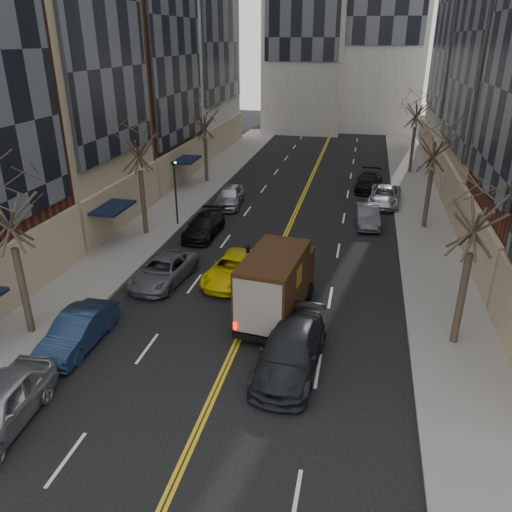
{
  "coord_description": "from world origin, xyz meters",
  "views": [
    {
      "loc": [
        4.52,
        -7.85,
        11.7
      ],
      "look_at": [
        -0.08,
        13.27,
        2.2
      ],
      "focal_mm": 35.0,
      "sensor_mm": 36.0,
      "label": 1
    }
  ],
  "objects_px": {
    "ups_truck": "(277,284)",
    "pedestrian": "(249,259)",
    "observer_sedan": "(290,351)",
    "taxi": "(233,269)"
  },
  "relations": [
    {
      "from": "ups_truck",
      "to": "observer_sedan",
      "type": "relative_size",
      "value": 1.09
    },
    {
      "from": "ups_truck",
      "to": "observer_sedan",
      "type": "height_order",
      "value": "ups_truck"
    },
    {
      "from": "observer_sedan",
      "to": "taxi",
      "type": "height_order",
      "value": "observer_sedan"
    },
    {
      "from": "ups_truck",
      "to": "taxi",
      "type": "bearing_deg",
      "value": 138.84
    },
    {
      "from": "pedestrian",
      "to": "observer_sedan",
      "type": "bearing_deg",
      "value": -147.69
    },
    {
      "from": "observer_sedan",
      "to": "pedestrian",
      "type": "xyz_separation_m",
      "value": [
        -3.47,
        7.95,
        0.03
      ]
    },
    {
      "from": "observer_sedan",
      "to": "taxi",
      "type": "xyz_separation_m",
      "value": [
        -4.06,
        6.92,
        -0.14
      ]
    },
    {
      "from": "ups_truck",
      "to": "pedestrian",
      "type": "distance_m",
      "value": 4.75
    },
    {
      "from": "ups_truck",
      "to": "pedestrian",
      "type": "height_order",
      "value": "ups_truck"
    },
    {
      "from": "ups_truck",
      "to": "taxi",
      "type": "height_order",
      "value": "ups_truck"
    }
  ]
}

